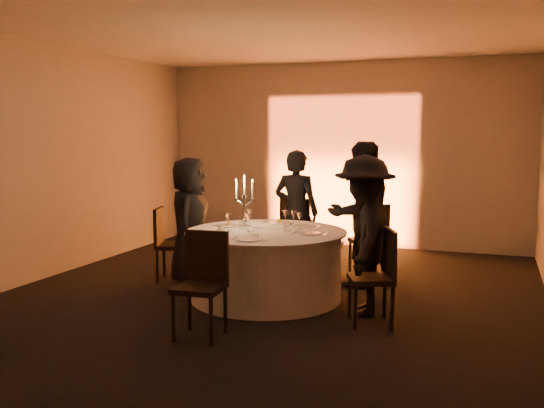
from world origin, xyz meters
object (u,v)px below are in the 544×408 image
(guest_right, at_px, (364,235))
(chair_front, at_px, (203,277))
(banquet_table, at_px, (266,265))
(chair_left, at_px, (168,240))
(coffee_cup, at_px, (221,228))
(candelabra, at_px, (244,209))
(guest_back_left, at_px, (296,212))
(guest_left, at_px, (189,221))
(chair_back_right, at_px, (370,236))
(chair_back_left, at_px, (298,228))
(guest_back_right, at_px, (360,214))
(chair_right, at_px, (379,271))

(guest_right, bearing_deg, chair_front, -57.02)
(banquet_table, height_order, chair_left, chair_left)
(coffee_cup, distance_m, candelabra, 0.42)
(chair_front, xyz_separation_m, guest_back_left, (0.06, 2.62, 0.28))
(chair_left, relative_size, guest_right, 0.56)
(guest_left, xyz_separation_m, guest_back_left, (1.08, 0.93, 0.04))
(banquet_table, height_order, chair_back_right, chair_back_right)
(chair_back_left, bearing_deg, guest_back_right, 151.13)
(chair_front, xyz_separation_m, guest_left, (-1.02, 1.69, 0.24))
(guest_left, height_order, guest_right, guest_right)
(chair_back_right, distance_m, guest_back_left, 1.01)
(guest_right, bearing_deg, chair_right, 26.31)
(chair_back_right, xyz_separation_m, guest_right, (0.23, -1.57, 0.28))
(chair_back_right, height_order, guest_back_left, guest_back_left)
(banquet_table, bearing_deg, chair_right, -19.72)
(guest_back_left, distance_m, coffee_cup, 1.48)
(chair_right, bearing_deg, chair_back_right, 171.47)
(banquet_table, distance_m, chair_front, 1.37)
(chair_left, height_order, guest_back_right, guest_back_right)
(chair_back_left, xyz_separation_m, guest_left, (-1.01, -1.23, 0.23))
(chair_left, bearing_deg, guest_right, -118.23)
(chair_front, relative_size, guest_back_right, 0.55)
(guest_back_left, bearing_deg, guest_right, 131.57)
(chair_left, height_order, candelabra, candelabra)
(guest_left, bearing_deg, banquet_table, -123.31)
(chair_right, height_order, coffee_cup, chair_right)
(guest_left, bearing_deg, candelabra, -116.84)
(guest_back_left, distance_m, guest_right, 1.89)
(guest_back_left, xyz_separation_m, candelabra, (-0.29, -1.07, 0.16))
(chair_left, distance_m, chair_back_right, 2.58)
(guest_left, relative_size, coffee_cup, 14.15)
(candelabra, bearing_deg, chair_front, -81.53)
(chair_left, relative_size, chair_back_left, 0.94)
(guest_right, bearing_deg, guest_back_right, -176.04)
(banquet_table, relative_size, chair_right, 1.93)
(chair_right, distance_m, guest_left, 2.63)
(guest_left, distance_m, guest_back_left, 1.43)
(chair_right, distance_m, candelabra, 1.88)
(banquet_table, height_order, guest_back_right, guest_back_right)
(chair_front, distance_m, guest_back_left, 2.63)
(coffee_cup, height_order, candelabra, candelabra)
(chair_right, xyz_separation_m, guest_back_right, (-0.48, 1.41, 0.35))
(chair_back_left, distance_m, chair_front, 2.93)
(guest_back_right, xyz_separation_m, candelabra, (-1.21, -0.73, 0.10))
(guest_left, bearing_deg, chair_left, 67.10)
(guest_back_right, height_order, coffee_cup, guest_back_right)
(candelabra, bearing_deg, chair_back_left, 81.14)
(banquet_table, height_order, guest_back_left, guest_back_left)
(guest_back_left, relative_size, guest_right, 1.00)
(guest_right, bearing_deg, chair_left, -112.06)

